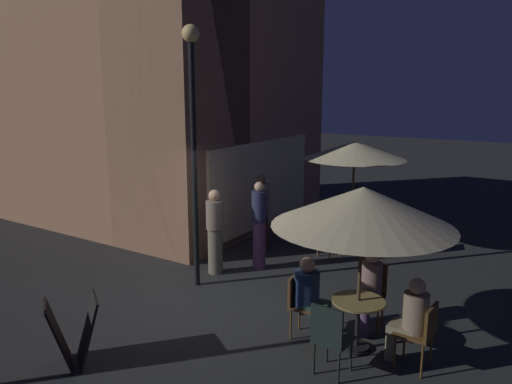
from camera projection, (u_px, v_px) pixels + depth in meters
ground_plane at (206, 303)px, 8.23m from camera, size 60.00×60.00×0.00m
cafe_building at (156, 58)px, 12.12m from camera, size 6.19×7.82×8.57m
street_lamp_near_corner at (193, 119)px, 8.36m from camera, size 0.30×0.30×4.60m
menu_sandwich_board at (73, 332)px, 6.32m from camera, size 0.84×0.81×0.88m
cafe_table_0 at (358, 314)px, 6.67m from camera, size 0.73×0.73×0.73m
cafe_table_1 at (351, 227)px, 10.87m from camera, size 0.61×0.61×0.78m
patio_umbrella_0 at (363, 207)px, 6.36m from camera, size 2.41×2.41×2.31m
patio_umbrella_1 at (355, 151)px, 10.51m from camera, size 2.21×2.21×2.44m
cafe_chair_0 at (421, 330)px, 6.16m from camera, size 0.46×0.46×0.90m
cafe_chair_1 at (372, 289)px, 7.36m from camera, size 0.43×0.43×0.98m
cafe_chair_2 at (300, 299)px, 7.03m from camera, size 0.46×0.46×0.93m
cafe_chair_3 at (330, 334)px, 6.02m from camera, size 0.46×0.46×0.97m
cafe_chair_4 at (327, 233)px, 10.33m from camera, size 0.53×0.53×0.93m
cafe_chair_5 at (392, 228)px, 10.57m from camera, size 0.51×0.51×0.95m
patron_seated_0 at (411, 317)px, 6.22m from camera, size 0.34×0.53×1.23m
patron_seated_1 at (370, 285)px, 7.21m from camera, size 0.53×0.35×1.25m
patron_seated_2 at (310, 293)px, 6.94m from camera, size 0.41×0.55×1.22m
patron_standing_3 at (215, 231)px, 9.40m from camera, size 0.34×0.34×1.67m
patron_standing_4 at (261, 213)px, 10.72m from camera, size 0.37×0.37×1.72m
patron_standing_5 at (259, 225)px, 9.61m from camera, size 0.30×0.30×1.78m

